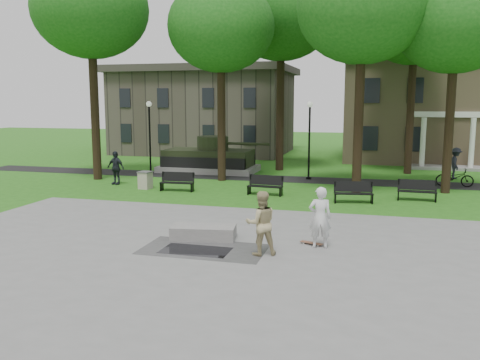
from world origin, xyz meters
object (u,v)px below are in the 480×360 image
object	(u,v)px
cyclist	(455,171)
trash_bin	(145,180)
skateboarder	(320,217)
friend_watching	(261,223)
concrete_block	(204,232)
park_bench_0	(177,181)

from	to	relation	value
cyclist	trash_bin	distance (m)	17.20
cyclist	skateboarder	bearing A→B (deg)	158.89
skateboarder	friend_watching	bearing A→B (deg)	25.10
concrete_block	park_bench_0	xyz separation A→B (m)	(-4.46, 8.69, 0.28)
concrete_block	cyclist	world-z (taller)	cyclist
cyclist	park_bench_0	distance (m)	15.41
cyclist	trash_bin	size ratio (longest dim) A/B	2.28
park_bench_0	friend_watching	bearing A→B (deg)	-59.22
concrete_block	skateboarder	distance (m)	4.08
trash_bin	skateboarder	bearing A→B (deg)	-40.63
friend_watching	trash_bin	size ratio (longest dim) A/B	2.09
concrete_block	skateboarder	world-z (taller)	skateboarder
concrete_block	friend_watching	world-z (taller)	friend_watching
cyclist	trash_bin	world-z (taller)	cyclist
park_bench_0	trash_bin	size ratio (longest dim) A/B	1.90
skateboarder	friend_watching	size ratio (longest dim) A/B	1.01
cyclist	friend_watching	bearing A→B (deg)	155.32
skateboarder	trash_bin	distance (m)	13.74
friend_watching	park_bench_0	xyz separation A→B (m)	(-6.79, 9.99, -0.50)
concrete_block	park_bench_0	world-z (taller)	park_bench_0
friend_watching	park_bench_0	world-z (taller)	friend_watching
skateboarder	cyclist	xyz separation A→B (m)	(5.99, 14.09, -0.13)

